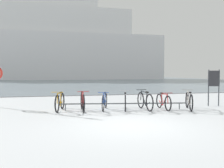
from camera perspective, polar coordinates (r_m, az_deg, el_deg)
The scene contains 11 objects.
ground at distance 60.86m, azimuth -11.07°, elevation 1.00°, with size 80.00×132.00×0.08m.
bike_rack at distance 10.27m, azimuth 2.70°, elevation -4.71°, with size 5.38×0.91×0.31m.
bicycle_0 at distance 10.30m, azimuth -12.29°, elevation -4.18°, with size 0.55×1.66×0.83m.
bicycle_1 at distance 10.11m, azimuth -7.01°, elevation -4.21°, with size 0.46×1.72×0.85m.
bicycle_2 at distance 10.33m, azimuth -1.78°, elevation -4.16°, with size 0.64×1.62×0.79m.
bicycle_3 at distance 10.33m, azimuth 3.17°, elevation -4.13°, with size 0.60×1.64×0.82m.
bicycle_4 at distance 10.44m, azimuth 7.82°, elevation -3.99°, with size 0.46×1.71×0.85m.
bicycle_5 at distance 10.64m, azimuth 12.12°, elevation -4.11°, with size 0.46×1.62×0.76m.
bicycle_6 at distance 10.90m, azimuth 17.84°, elevation -3.86°, with size 0.74×1.66×0.83m.
info_sign at distance 12.46m, azimuth 23.04°, elevation 0.50°, with size 0.55×0.16×1.75m.
ferry_ship at distance 62.57m, azimuth -14.89°, elevation 9.04°, with size 57.74×8.65×26.06m.
Camera 1 is at (-2.20, -6.90, 1.57)m, focal length 38.47 mm.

